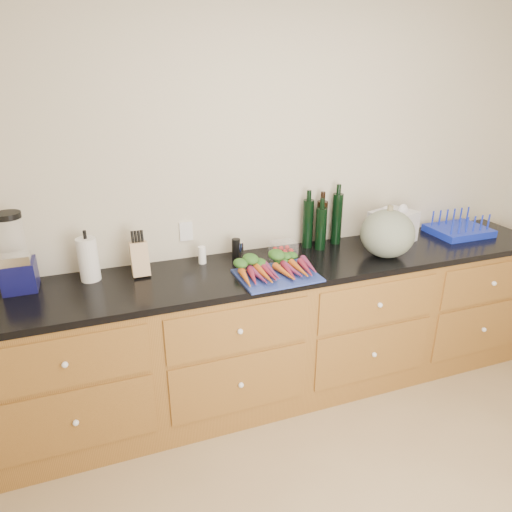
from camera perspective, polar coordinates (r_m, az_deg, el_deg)
name	(u,v)px	position (r m, az deg, el deg)	size (l,w,h in m)	color
wall_back	(274,194)	(3.02, 2.24, 7.77)	(4.10, 0.05, 2.60)	beige
cabinets	(290,330)	(3.07, 4.32, -9.26)	(3.60, 0.64, 0.90)	brown
countertop	(292,265)	(2.86, 4.56, -1.17)	(3.64, 0.62, 0.04)	black
cutting_board	(277,275)	(2.65, 2.65, -2.44)	(0.45, 0.34, 0.01)	navy
carrots	(274,268)	(2.68, 2.31, -1.46)	(0.44, 0.32, 0.06)	#CC5C18
squash	(387,234)	(3.01, 16.10, 2.70)	(0.34, 0.34, 0.31)	#5A6655
blender_appliance	(15,257)	(2.74, -27.86, -0.12)	(0.17, 0.17, 0.44)	#0E0F45
paper_towel	(88,259)	(2.73, -20.21, -0.41)	(0.11, 0.11, 0.25)	white
knife_block	(140,259)	(2.73, -14.33, -0.33)	(0.10, 0.10, 0.20)	tan
grinder_salt	(202,255)	(2.83, -6.75, 0.13)	(0.05, 0.05, 0.11)	white
grinder_pepper	(236,249)	(2.88, -2.51, 0.90)	(0.05, 0.05, 0.13)	black
canister_chrome	(240,250)	(2.89, -2.03, 0.74)	(0.05, 0.05, 0.11)	white
tomato_box	(283,247)	(2.99, 3.42, 1.07)	(0.16, 0.13, 0.07)	white
bottles	(322,223)	(3.10, 8.26, 4.06)	(0.29, 0.15, 0.35)	black
grocery_bag	(393,226)	(3.31, 16.71, 3.56)	(0.29, 0.23, 0.21)	white
dish_rack	(459,229)	(3.65, 24.02, 3.14)	(0.40, 0.32, 0.16)	#152ABD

